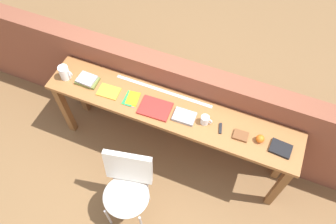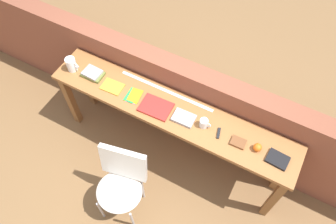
{
  "view_description": "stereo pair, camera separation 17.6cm",
  "coord_description": "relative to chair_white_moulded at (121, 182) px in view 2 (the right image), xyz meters",
  "views": [
    {
      "loc": [
        0.62,
        -1.28,
        3.45
      ],
      "look_at": [
        0.0,
        0.25,
        0.9
      ],
      "focal_mm": 35.0,
      "sensor_mm": 36.0,
      "label": 1
    },
    {
      "loc": [
        0.78,
        -1.2,
        3.45
      ],
      "look_at": [
        0.0,
        0.25,
        0.9
      ],
      "focal_mm": 35.0,
      "sensor_mm": 36.0,
      "label": 2
    }
  ],
  "objects": [
    {
      "name": "book_grey_hardcover",
      "position": [
        0.29,
        0.7,
        0.37
      ],
      "size": [
        0.21,
        0.15,
        0.03
      ],
      "primitive_type": "cube",
      "rotation": [
        0.0,
        0.0,
        0.03
      ],
      "color": "#9E9EA3",
      "rests_on": "sideboard"
    },
    {
      "name": "sports_ball_small",
      "position": [
        0.99,
        0.72,
        0.39
      ],
      "size": [
        0.07,
        0.07,
        0.07
      ],
      "primitive_type": "sphere",
      "color": "orange",
      "rests_on": "sideboard"
    },
    {
      "name": "brick_wall_back",
      "position": [
        0.13,
        1.07,
        0.03
      ],
      "size": [
        6.0,
        0.2,
        1.11
      ],
      "primitive_type": "cube",
      "color": "brown",
      "rests_on": "ground"
    },
    {
      "name": "book_stack_leftmost",
      "position": [
        -0.75,
        0.73,
        0.38
      ],
      "size": [
        0.22,
        0.15,
        0.05
      ],
      "color": "olive",
      "rests_on": "sideboard"
    },
    {
      "name": "chair_white_moulded",
      "position": [
        0.0,
        0.0,
        0.0
      ],
      "size": [
        0.52,
        0.53,
        0.89
      ],
      "color": "silver",
      "rests_on": "ground"
    },
    {
      "name": "book_repair_rightmost",
      "position": [
        1.18,
        0.71,
        0.37
      ],
      "size": [
        0.19,
        0.15,
        0.02
      ],
      "primitive_type": "cube",
      "rotation": [
        0.0,
        0.0,
        -0.07
      ],
      "color": "black",
      "rests_on": "sideboard"
    },
    {
      "name": "ruler_metal_back_edge",
      "position": [
        -0.01,
        0.9,
        0.35
      ],
      "size": [
        1.0,
        0.03,
        0.0
      ],
      "primitive_type": "cube",
      "color": "silver",
      "rests_on": "sideboard"
    },
    {
      "name": "leather_journal_brown",
      "position": [
        0.82,
        0.7,
        0.37
      ],
      "size": [
        0.13,
        0.1,
        0.02
      ],
      "primitive_type": "cube",
      "rotation": [
        0.0,
        0.0,
        0.03
      ],
      "color": "brown",
      "rests_on": "sideboard"
    },
    {
      "name": "multitool_folded",
      "position": [
        0.64,
        0.71,
        0.36
      ],
      "size": [
        0.05,
        0.11,
        0.02
      ],
      "primitive_type": "cube",
      "rotation": [
        0.0,
        0.0,
        0.26
      ],
      "color": "black",
      "rests_on": "sideboard"
    },
    {
      "name": "book_open_centre",
      "position": [
        0.0,
        0.68,
        0.36
      ],
      "size": [
        0.3,
        0.23,
        0.02
      ],
      "primitive_type": "cube",
      "rotation": [
        0.0,
        0.0,
        0.04
      ],
      "color": "red",
      "rests_on": "sideboard"
    },
    {
      "name": "pamphlet_pile_colourful",
      "position": [
        -0.25,
        0.7,
        0.36
      ],
      "size": [
        0.15,
        0.19,
        0.01
      ],
      "color": "purple",
      "rests_on": "sideboard"
    },
    {
      "name": "magazine_cycling",
      "position": [
        -0.5,
        0.69,
        0.36
      ],
      "size": [
        0.22,
        0.16,
        0.01
      ],
      "primitive_type": "cube",
      "rotation": [
        0.0,
        0.0,
        0.05
      ],
      "color": "gold",
      "rests_on": "sideboard"
    },
    {
      "name": "mug",
      "position": [
        0.48,
        0.72,
        0.4
      ],
      "size": [
        0.11,
        0.08,
        0.09
      ],
      "color": "white",
      "rests_on": "sideboard"
    },
    {
      "name": "pitcher_white",
      "position": [
        -0.97,
        0.69,
        0.43
      ],
      "size": [
        0.14,
        0.1,
        0.18
      ],
      "color": "white",
      "rests_on": "sideboard"
    },
    {
      "name": "ground_plane",
      "position": [
        0.13,
        0.43,
        -0.53
      ],
      "size": [
        40.0,
        40.0,
        0.0
      ],
      "primitive_type": "plane",
      "color": "brown"
    },
    {
      "name": "sideboard",
      "position": [
        0.13,
        0.73,
        0.21
      ],
      "size": [
        2.5,
        0.44,
        0.88
      ],
      "color": "#996033",
      "rests_on": "ground"
    }
  ]
}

